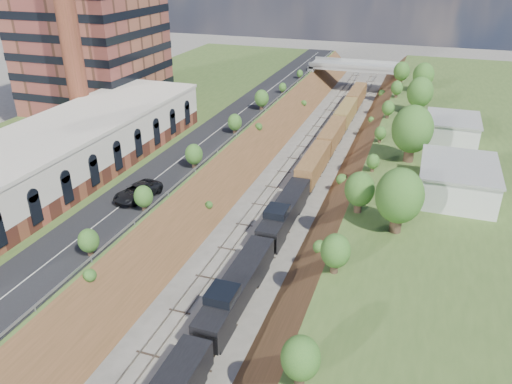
# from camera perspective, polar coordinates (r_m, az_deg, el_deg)

# --- Properties ---
(platform_left) EXTENTS (44.00, 180.00, 5.00)m
(platform_left) POSITION_cam_1_polar(r_m,az_deg,el_deg) (92.75, -15.77, 5.37)
(platform_left) COLOR #405925
(platform_left) RESTS_ON ground
(embankment_left) EXTENTS (10.00, 180.00, 10.00)m
(embankment_left) POSITION_cam_1_polar(r_m,az_deg,el_deg) (83.64, -2.95, 2.25)
(embankment_left) COLOR brown
(embankment_left) RESTS_ON ground
(embankment_right) EXTENTS (10.00, 180.00, 10.00)m
(embankment_right) POSITION_cam_1_polar(r_m,az_deg,el_deg) (78.72, 12.08, 0.11)
(embankment_right) COLOR brown
(embankment_right) RESTS_ON ground
(rail_left_track) EXTENTS (1.58, 180.00, 0.18)m
(rail_left_track) POSITION_cam_1_polar(r_m,az_deg,el_deg) (81.06, 2.57, 1.54)
(rail_left_track) COLOR gray
(rail_left_track) RESTS_ON ground
(rail_right_track) EXTENTS (1.58, 180.00, 0.18)m
(rail_right_track) POSITION_cam_1_polar(r_m,az_deg,el_deg) (79.89, 6.14, 1.03)
(rail_right_track) COLOR gray
(rail_right_track) RESTS_ON ground
(road) EXTENTS (8.00, 180.00, 0.10)m
(road) POSITION_cam_1_polar(r_m,az_deg,el_deg) (83.47, -5.92, 5.83)
(road) COLOR black
(road) RESTS_ON platform_left
(guardrail) EXTENTS (0.10, 171.00, 0.70)m
(guardrail) POSITION_cam_1_polar(r_m,az_deg,el_deg) (81.56, -3.36, 5.81)
(guardrail) COLOR #99999E
(guardrail) RESTS_ON platform_left
(commercial_building) EXTENTS (14.30, 62.30, 7.00)m
(commercial_building) POSITION_cam_1_polar(r_m,az_deg,el_deg) (71.72, -22.66, 3.46)
(commercial_building) COLOR brown
(commercial_building) RESTS_ON platform_left
(smokestack) EXTENTS (3.20, 3.20, 40.00)m
(smokestack) POSITION_cam_1_polar(r_m,az_deg,el_deg) (86.52, -20.90, 18.69)
(smokestack) COLOR brown
(smokestack) RESTS_ON platform_left
(overpass) EXTENTS (24.50, 8.30, 7.40)m
(overpass) POSITION_cam_1_polar(r_m,az_deg,el_deg) (137.17, 11.41, 13.33)
(overpass) COLOR gray
(overpass) RESTS_ON ground
(white_building_near) EXTENTS (9.00, 12.00, 4.00)m
(white_building_near) POSITION_cam_1_polar(r_m,az_deg,el_deg) (68.45, 22.03, 1.16)
(white_building_near) COLOR silver
(white_building_near) RESTS_ON platform_right
(white_building_far) EXTENTS (8.00, 10.00, 3.60)m
(white_building_far) POSITION_cam_1_polar(r_m,az_deg,el_deg) (89.13, 21.47, 6.65)
(white_building_far) COLOR silver
(white_building_far) RESTS_ON platform_right
(tree_right_large) EXTENTS (5.25, 5.25, 7.61)m
(tree_right_large) POSITION_cam_1_polar(r_m,az_deg,el_deg) (56.31, 16.08, -0.47)
(tree_right_large) COLOR #473323
(tree_right_large) RESTS_ON platform_right
(tree_left_crest) EXTENTS (2.45, 2.45, 3.55)m
(tree_left_crest) POSITION_cam_1_polar(r_m,az_deg,el_deg) (50.47, -21.30, -7.62)
(tree_left_crest) COLOR #473323
(tree_left_crest) RESTS_ON platform_left
(freight_train) EXTENTS (2.78, 112.70, 4.55)m
(freight_train) POSITION_cam_1_polar(r_m,az_deg,el_deg) (79.42, 6.31, 2.69)
(freight_train) COLOR black
(freight_train) RESTS_ON ground
(suv) EXTENTS (4.56, 7.28, 1.87)m
(suv) POSITION_cam_1_polar(r_m,az_deg,el_deg) (64.63, -13.39, 0.05)
(suv) COLOR black
(suv) RESTS_ON road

